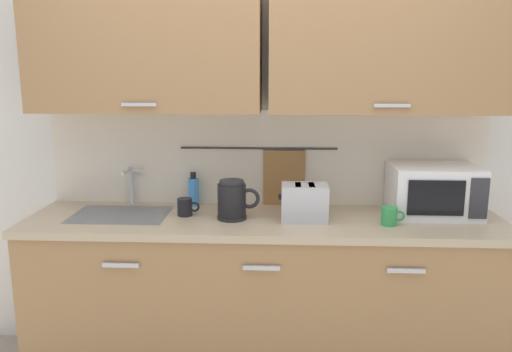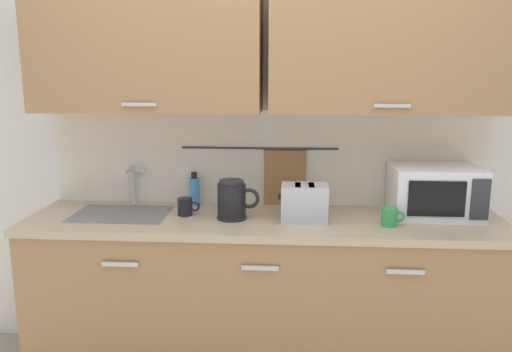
{
  "view_description": "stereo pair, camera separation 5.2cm",
  "coord_description": "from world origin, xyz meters",
  "px_view_note": "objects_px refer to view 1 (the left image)",
  "views": [
    {
      "loc": [
        0.09,
        -2.36,
        1.68
      ],
      "look_at": [
        -0.04,
        0.33,
        1.12
      ],
      "focal_mm": 36.47,
      "sensor_mm": 36.0,
      "label": 1
    },
    {
      "loc": [
        0.15,
        -2.36,
        1.68
      ],
      "look_at": [
        -0.04,
        0.33,
        1.12
      ],
      "focal_mm": 36.47,
      "sensor_mm": 36.0,
      "label": 2
    }
  ],
  "objects_px": {
    "electric_kettle": "(233,200)",
    "mug_by_kettle": "(390,216)",
    "microwave": "(434,190)",
    "toaster": "(304,202)",
    "dish_soap_bottle": "(194,191)",
    "mug_near_sink": "(185,207)"
  },
  "relations": [
    {
      "from": "microwave",
      "to": "dish_soap_bottle",
      "type": "distance_m",
      "value": 1.33
    },
    {
      "from": "microwave",
      "to": "mug_by_kettle",
      "type": "xyz_separation_m",
      "value": [
        -0.27,
        -0.21,
        -0.09
      ]
    },
    {
      "from": "electric_kettle",
      "to": "dish_soap_bottle",
      "type": "height_order",
      "value": "electric_kettle"
    },
    {
      "from": "dish_soap_bottle",
      "to": "mug_near_sink",
      "type": "bearing_deg",
      "value": -92.48
    },
    {
      "from": "dish_soap_bottle",
      "to": "toaster",
      "type": "height_order",
      "value": "dish_soap_bottle"
    },
    {
      "from": "microwave",
      "to": "mug_near_sink",
      "type": "distance_m",
      "value": 1.34
    },
    {
      "from": "electric_kettle",
      "to": "toaster",
      "type": "bearing_deg",
      "value": -0.41
    },
    {
      "from": "electric_kettle",
      "to": "mug_by_kettle",
      "type": "height_order",
      "value": "electric_kettle"
    },
    {
      "from": "dish_soap_bottle",
      "to": "mug_by_kettle",
      "type": "relative_size",
      "value": 1.63
    },
    {
      "from": "mug_near_sink",
      "to": "mug_by_kettle",
      "type": "bearing_deg",
      "value": -6.41
    },
    {
      "from": "mug_near_sink",
      "to": "toaster",
      "type": "relative_size",
      "value": 0.47
    },
    {
      "from": "dish_soap_bottle",
      "to": "mug_by_kettle",
      "type": "distance_m",
      "value": 1.11
    },
    {
      "from": "mug_near_sink",
      "to": "electric_kettle",
      "type": "bearing_deg",
      "value": -10.2
    },
    {
      "from": "electric_kettle",
      "to": "toaster",
      "type": "relative_size",
      "value": 0.89
    },
    {
      "from": "microwave",
      "to": "toaster",
      "type": "distance_m",
      "value": 0.71
    },
    {
      "from": "toaster",
      "to": "mug_by_kettle",
      "type": "relative_size",
      "value": 2.13
    },
    {
      "from": "microwave",
      "to": "electric_kettle",
      "type": "bearing_deg",
      "value": -172.78
    },
    {
      "from": "electric_kettle",
      "to": "mug_by_kettle",
      "type": "distance_m",
      "value": 0.81
    },
    {
      "from": "microwave",
      "to": "mug_near_sink",
      "type": "bearing_deg",
      "value": -176.17
    },
    {
      "from": "electric_kettle",
      "to": "microwave",
      "type": "bearing_deg",
      "value": 7.22
    },
    {
      "from": "dish_soap_bottle",
      "to": "mug_near_sink",
      "type": "relative_size",
      "value": 1.63
    },
    {
      "from": "microwave",
      "to": "mug_by_kettle",
      "type": "height_order",
      "value": "microwave"
    }
  ]
}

